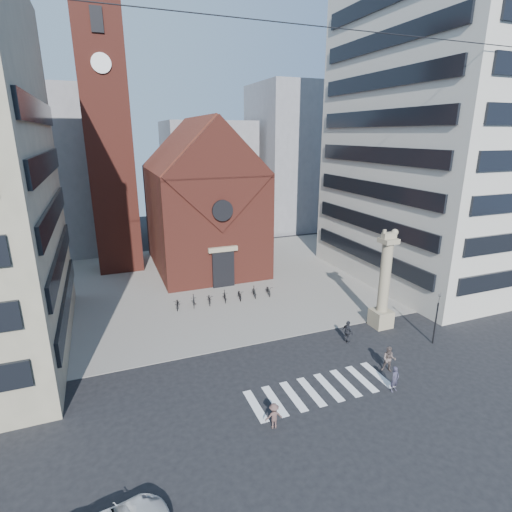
# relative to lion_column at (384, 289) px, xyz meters

# --- Properties ---
(ground) EXTENTS (120.00, 120.00, 0.00)m
(ground) POSITION_rel_lion_column_xyz_m (-10.01, -3.00, -3.46)
(ground) COLOR black
(ground) RESTS_ON ground
(piazza) EXTENTS (46.00, 30.00, 0.05)m
(piazza) POSITION_rel_lion_column_xyz_m (-10.01, 16.00, -3.43)
(piazza) COLOR gray
(piazza) RESTS_ON ground
(zebra_crossing) EXTENTS (10.20, 3.20, 0.01)m
(zebra_crossing) POSITION_rel_lion_column_xyz_m (-9.46, -6.00, -3.45)
(zebra_crossing) COLOR white
(zebra_crossing) RESTS_ON ground
(church) EXTENTS (12.00, 16.65, 18.00)m
(church) POSITION_rel_lion_column_xyz_m (-10.01, 22.04, 4.53)
(church) COLOR maroon
(church) RESTS_ON ground
(campanile) EXTENTS (5.50, 5.50, 31.20)m
(campanile) POSITION_rel_lion_column_xyz_m (-20.01, 25.00, 12.28)
(campanile) COLOR maroon
(campanile) RESTS_ON ground
(building_right) EXTENTS (18.00, 22.00, 32.00)m
(building_right) POSITION_rel_lion_column_xyz_m (13.99, 9.00, 12.54)
(building_right) COLOR #BAB6A8
(building_right) RESTS_ON ground
(bg_block_left) EXTENTS (16.00, 14.00, 22.00)m
(bg_block_left) POSITION_rel_lion_column_xyz_m (-30.01, 37.00, 7.54)
(bg_block_left) COLOR gray
(bg_block_left) RESTS_ON ground
(bg_block_mid) EXTENTS (14.00, 12.00, 18.00)m
(bg_block_mid) POSITION_rel_lion_column_xyz_m (-4.01, 42.00, 5.54)
(bg_block_mid) COLOR gray
(bg_block_mid) RESTS_ON ground
(bg_block_right) EXTENTS (16.00, 14.00, 24.00)m
(bg_block_right) POSITION_rel_lion_column_xyz_m (11.99, 39.00, 8.54)
(bg_block_right) COLOR gray
(bg_block_right) RESTS_ON ground
(lion_column) EXTENTS (1.63, 1.60, 8.68)m
(lion_column) POSITION_rel_lion_column_xyz_m (0.00, 0.00, 0.00)
(lion_column) COLOR gray
(lion_column) RESTS_ON ground
(traffic_light) EXTENTS (0.13, 0.16, 4.30)m
(traffic_light) POSITION_rel_lion_column_xyz_m (1.99, -4.00, -1.17)
(traffic_light) COLOR black
(traffic_light) RESTS_ON ground
(pedestrian_0) EXTENTS (0.72, 0.54, 1.77)m
(pedestrian_0) POSITION_rel_lion_column_xyz_m (-5.05, -7.87, -2.57)
(pedestrian_0) COLOR #312F41
(pedestrian_0) RESTS_ON ground
(pedestrian_1) EXTENTS (1.16, 1.13, 1.89)m
(pedestrian_1) POSITION_rel_lion_column_xyz_m (-3.93, -5.89, -2.51)
(pedestrian_1) COLOR #5B4D49
(pedestrian_1) RESTS_ON ground
(pedestrian_2) EXTENTS (0.64, 1.16, 1.88)m
(pedestrian_2) POSITION_rel_lion_column_xyz_m (-4.33, -1.40, -2.52)
(pedestrian_2) COLOR #23242A
(pedestrian_2) RESTS_ON ground
(pedestrian_3) EXTENTS (1.06, 0.68, 1.55)m
(pedestrian_3) POSITION_rel_lion_column_xyz_m (-13.71, -8.12, -2.68)
(pedestrian_3) COLOR brown
(pedestrian_3) RESTS_ON ground
(scooter_0) EXTENTS (1.00, 1.95, 0.97)m
(scooter_0) POSITION_rel_lion_column_xyz_m (-15.80, 9.95, -2.92)
(scooter_0) COLOR black
(scooter_0) RESTS_ON piazza
(scooter_1) EXTENTS (0.86, 1.87, 1.08)m
(scooter_1) POSITION_rel_lion_column_xyz_m (-14.22, 9.95, -2.87)
(scooter_1) COLOR black
(scooter_1) RESTS_ON piazza
(scooter_2) EXTENTS (1.00, 1.95, 0.97)m
(scooter_2) POSITION_rel_lion_column_xyz_m (-12.65, 9.95, -2.92)
(scooter_2) COLOR black
(scooter_2) RESTS_ON piazza
(scooter_3) EXTENTS (0.86, 1.87, 1.08)m
(scooter_3) POSITION_rel_lion_column_xyz_m (-11.08, 9.95, -2.87)
(scooter_3) COLOR black
(scooter_3) RESTS_ON piazza
(scooter_4) EXTENTS (1.00, 1.95, 0.97)m
(scooter_4) POSITION_rel_lion_column_xyz_m (-9.51, 9.95, -2.92)
(scooter_4) COLOR black
(scooter_4) RESTS_ON piazza
(scooter_5) EXTENTS (0.86, 1.87, 1.08)m
(scooter_5) POSITION_rel_lion_column_xyz_m (-7.93, 9.95, -2.87)
(scooter_5) COLOR black
(scooter_5) RESTS_ON piazza
(scooter_6) EXTENTS (1.00, 1.95, 0.97)m
(scooter_6) POSITION_rel_lion_column_xyz_m (-6.36, 9.95, -2.92)
(scooter_6) COLOR black
(scooter_6) RESTS_ON piazza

